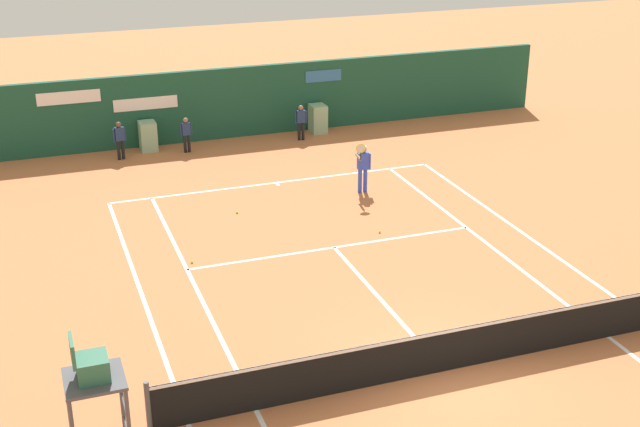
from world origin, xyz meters
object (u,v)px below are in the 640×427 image
object	(u,v)px
ball_kid_centre_post	(120,138)
tennis_ball_by_sideline	(380,232)
player_on_baseline	(363,164)
tennis_ball_mid_court	(237,212)
ball_kid_left_post	(301,120)
ball_kid_right_post	(186,132)
umpire_chair	(93,378)
tennis_ball_near_service_line	(192,262)

from	to	relation	value
ball_kid_centre_post	tennis_ball_by_sideline	xyz separation A→B (m)	(5.91, -8.86, -0.75)
player_on_baseline	tennis_ball_mid_court	xyz separation A→B (m)	(-4.14, -0.36, -0.89)
ball_kid_left_post	tennis_ball_mid_court	distance (m)	7.39
ball_kid_centre_post	tennis_ball_mid_court	distance (m)	6.67
tennis_ball_by_sideline	player_on_baseline	bearing A→B (deg)	76.36
tennis_ball_by_sideline	tennis_ball_mid_court	size ratio (longest dim) A/B	1.00
player_on_baseline	ball_kid_centre_post	xyz separation A→B (m)	(-6.66, 5.77, -0.14)
ball_kid_left_post	ball_kid_right_post	world-z (taller)	ball_kid_left_post
player_on_baseline	umpire_chair	bearing A→B (deg)	56.63
ball_kid_left_post	tennis_ball_mid_court	size ratio (longest dim) A/B	19.44
ball_kid_right_post	tennis_ball_near_service_line	distance (m)	9.20
ball_kid_right_post	tennis_ball_mid_court	xyz separation A→B (m)	(0.21, -6.13, -0.70)
tennis_ball_by_sideline	ball_kid_right_post	bearing A→B (deg)	112.06
tennis_ball_near_service_line	tennis_ball_mid_court	bearing A→B (deg)	55.71
ball_kid_left_post	tennis_ball_near_service_line	world-z (taller)	ball_kid_left_post
umpire_chair	ball_kid_right_post	size ratio (longest dim) A/B	1.97
umpire_chair	ball_kid_left_post	xyz separation A→B (m)	(9.12, 16.28, -0.93)
umpire_chair	ball_kid_centre_post	world-z (taller)	umpire_chair
umpire_chair	ball_kid_centre_post	distance (m)	16.50
player_on_baseline	tennis_ball_mid_court	world-z (taller)	player_on_baseline
player_on_baseline	tennis_ball_mid_court	bearing A→B (deg)	12.85
tennis_ball_near_service_line	tennis_ball_by_sideline	bearing A→B (deg)	1.47
player_on_baseline	tennis_ball_mid_court	size ratio (longest dim) A/B	25.91
tennis_ball_by_sideline	tennis_ball_near_service_line	xyz separation A→B (m)	(-5.34, -0.14, 0.00)
ball_kid_right_post	ball_kid_centre_post	world-z (taller)	ball_kid_centre_post
ball_kid_right_post	tennis_ball_mid_court	world-z (taller)	ball_kid_right_post
umpire_chair	ball_kid_left_post	distance (m)	18.68
ball_kid_left_post	tennis_ball_by_sideline	size ratio (longest dim) A/B	19.44
ball_kid_left_post	ball_kid_right_post	distance (m)	4.26
ball_kid_right_post	tennis_ball_by_sideline	bearing A→B (deg)	110.40
umpire_chair	tennis_ball_mid_court	bearing A→B (deg)	153.45
player_on_baseline	ball_kid_right_post	world-z (taller)	player_on_baseline
umpire_chair	tennis_ball_by_sideline	bearing A→B (deg)	131.25
ball_kid_right_post	tennis_ball_by_sideline	xyz separation A→B (m)	(3.59, -8.86, -0.70)
ball_kid_centre_post	tennis_ball_by_sideline	bearing A→B (deg)	112.39
umpire_chair	tennis_ball_by_sideline	size ratio (longest dim) A/B	36.67
player_on_baseline	ball_kid_centre_post	distance (m)	8.81
umpire_chair	tennis_ball_near_service_line	distance (m)	8.08
tennis_ball_by_sideline	tennis_ball_mid_court	bearing A→B (deg)	141.11
tennis_ball_near_service_line	ball_kid_left_post	bearing A→B (deg)	56.26
ball_kid_left_post	ball_kid_centre_post	xyz separation A→B (m)	(-6.58, 0.00, 0.02)
ball_kid_centre_post	player_on_baseline	bearing A→B (deg)	127.79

